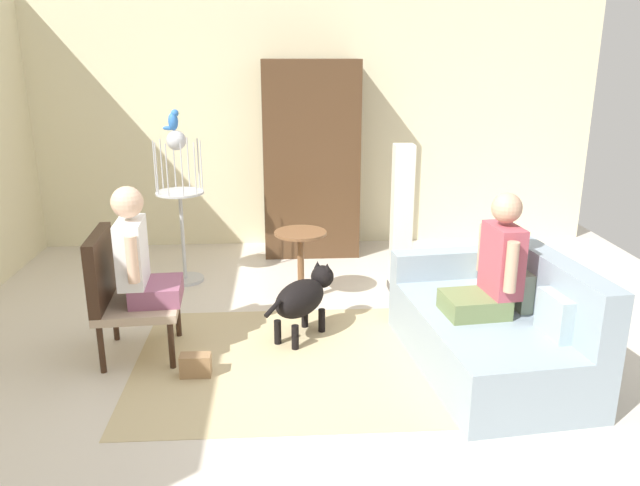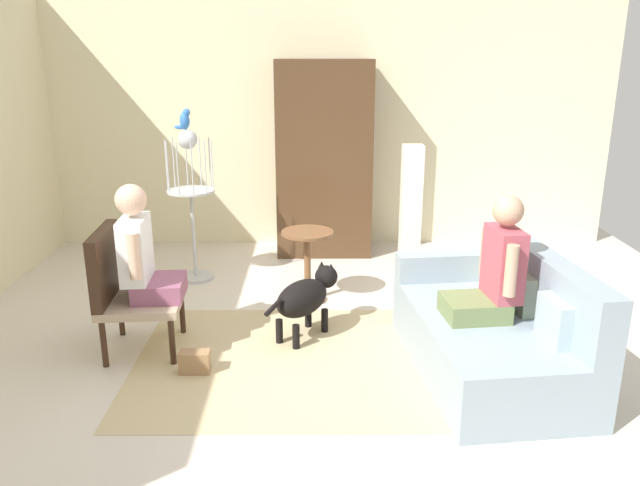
{
  "view_description": "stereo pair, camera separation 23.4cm",
  "coord_description": "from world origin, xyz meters",
  "px_view_note": "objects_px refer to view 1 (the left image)",
  "views": [
    {
      "loc": [
        -0.27,
        -4.09,
        2.18
      ],
      "look_at": [
        -0.01,
        0.11,
        0.88
      ],
      "focal_mm": 35.04,
      "sensor_mm": 36.0,
      "label": 1
    },
    {
      "loc": [
        -0.04,
        -4.09,
        2.18
      ],
      "look_at": [
        -0.01,
        0.11,
        0.88
      ],
      "focal_mm": 35.04,
      "sensor_mm": 36.0,
      "label": 2
    }
  ],
  "objects_px": {
    "bird_cage_stand": "(180,197)",
    "column_lamp": "(401,220)",
    "round_end_table": "(301,260)",
    "couch": "(493,326)",
    "parrot": "(173,120)",
    "person_on_couch": "(493,267)",
    "person_on_armchair": "(139,256)",
    "handbag": "(196,365)",
    "dog": "(303,297)",
    "armoire_cabinet": "(311,159)",
    "armchair": "(120,288)"
  },
  "relations": [
    {
      "from": "bird_cage_stand",
      "to": "column_lamp",
      "type": "xyz_separation_m",
      "value": [
        2.07,
        -0.37,
        -0.16
      ]
    },
    {
      "from": "round_end_table",
      "to": "bird_cage_stand",
      "type": "relative_size",
      "value": 0.44
    },
    {
      "from": "couch",
      "to": "column_lamp",
      "type": "height_order",
      "value": "column_lamp"
    },
    {
      "from": "bird_cage_stand",
      "to": "parrot",
      "type": "bearing_deg",
      "value": -180.0
    },
    {
      "from": "person_on_couch",
      "to": "person_on_armchair",
      "type": "xyz_separation_m",
      "value": [
        -2.47,
        0.37,
        0.01
      ]
    },
    {
      "from": "parrot",
      "to": "handbag",
      "type": "relative_size",
      "value": 0.9
    },
    {
      "from": "dog",
      "to": "armoire_cabinet",
      "type": "height_order",
      "value": "armoire_cabinet"
    },
    {
      "from": "person_on_armchair",
      "to": "column_lamp",
      "type": "height_order",
      "value": "column_lamp"
    },
    {
      "from": "person_on_couch",
      "to": "round_end_table",
      "type": "xyz_separation_m",
      "value": [
        -1.28,
        1.32,
        -0.36
      ]
    },
    {
      "from": "person_on_armchair",
      "to": "handbag",
      "type": "xyz_separation_m",
      "value": [
        0.41,
        -0.38,
        -0.69
      ]
    },
    {
      "from": "person_on_couch",
      "to": "column_lamp",
      "type": "bearing_deg",
      "value": 102.49
    },
    {
      "from": "person_on_armchair",
      "to": "column_lamp",
      "type": "xyz_separation_m",
      "value": [
        2.13,
        1.18,
        -0.09
      ]
    },
    {
      "from": "person_on_couch",
      "to": "bird_cage_stand",
      "type": "relative_size",
      "value": 0.58
    },
    {
      "from": "dog",
      "to": "parrot",
      "type": "relative_size",
      "value": 3.71
    },
    {
      "from": "couch",
      "to": "round_end_table",
      "type": "distance_m",
      "value": 1.85
    },
    {
      "from": "round_end_table",
      "to": "bird_cage_stand",
      "type": "distance_m",
      "value": 1.35
    },
    {
      "from": "column_lamp",
      "to": "bird_cage_stand",
      "type": "bearing_deg",
      "value": 169.94
    },
    {
      "from": "column_lamp",
      "to": "couch",
      "type": "bearing_deg",
      "value": -75.37
    },
    {
      "from": "person_on_couch",
      "to": "column_lamp",
      "type": "height_order",
      "value": "column_lamp"
    },
    {
      "from": "person_on_armchair",
      "to": "parrot",
      "type": "height_order",
      "value": "parrot"
    },
    {
      "from": "parrot",
      "to": "handbag",
      "type": "height_order",
      "value": "parrot"
    },
    {
      "from": "armchair",
      "to": "bird_cage_stand",
      "type": "xyz_separation_m",
      "value": [
        0.22,
        1.56,
        0.31
      ]
    },
    {
      "from": "armchair",
      "to": "bird_cage_stand",
      "type": "distance_m",
      "value": 1.6
    },
    {
      "from": "armoire_cabinet",
      "to": "parrot",
      "type": "bearing_deg",
      "value": -146.05
    },
    {
      "from": "round_end_table",
      "to": "handbag",
      "type": "bearing_deg",
      "value": -120.28
    },
    {
      "from": "column_lamp",
      "to": "parrot",
      "type": "bearing_deg",
      "value": 170.01
    },
    {
      "from": "armchair",
      "to": "person_on_armchair",
      "type": "distance_m",
      "value": 0.29
    },
    {
      "from": "armchair",
      "to": "bird_cage_stand",
      "type": "height_order",
      "value": "bird_cage_stand"
    },
    {
      "from": "person_on_armchair",
      "to": "parrot",
      "type": "bearing_deg",
      "value": 88.15
    },
    {
      "from": "armchair",
      "to": "round_end_table",
      "type": "height_order",
      "value": "armchair"
    },
    {
      "from": "handbag",
      "to": "parrot",
      "type": "bearing_deg",
      "value": 100.7
    },
    {
      "from": "handbag",
      "to": "armoire_cabinet",
      "type": "bearing_deg",
      "value": 71.41
    },
    {
      "from": "armchair",
      "to": "armoire_cabinet",
      "type": "bearing_deg",
      "value": 58.2
    },
    {
      "from": "round_end_table",
      "to": "dog",
      "type": "xyz_separation_m",
      "value": [
        -0.01,
        -0.73,
        -0.06
      ]
    },
    {
      "from": "couch",
      "to": "bird_cage_stand",
      "type": "height_order",
      "value": "bird_cage_stand"
    },
    {
      "from": "round_end_table",
      "to": "armchair",
      "type": "bearing_deg",
      "value": -144.32
    },
    {
      "from": "couch",
      "to": "person_on_armchair",
      "type": "xyz_separation_m",
      "value": [
        -2.52,
        0.33,
        0.47
      ]
    },
    {
      "from": "dog",
      "to": "armoire_cabinet",
      "type": "xyz_separation_m",
      "value": [
        0.17,
        2.2,
        0.72
      ]
    },
    {
      "from": "armoire_cabinet",
      "to": "round_end_table",
      "type": "bearing_deg",
      "value": -96.39
    },
    {
      "from": "round_end_table",
      "to": "handbag",
      "type": "height_order",
      "value": "round_end_table"
    },
    {
      "from": "person_on_armchair",
      "to": "column_lamp",
      "type": "bearing_deg",
      "value": 28.97
    },
    {
      "from": "column_lamp",
      "to": "armchair",
      "type": "bearing_deg",
      "value": -152.48
    },
    {
      "from": "parrot",
      "to": "bird_cage_stand",
      "type": "bearing_deg",
      "value": 0.0
    },
    {
      "from": "armoire_cabinet",
      "to": "handbag",
      "type": "bearing_deg",
      "value": -108.59
    },
    {
      "from": "dog",
      "to": "column_lamp",
      "type": "height_order",
      "value": "column_lamp"
    },
    {
      "from": "person_on_couch",
      "to": "person_on_armchair",
      "type": "bearing_deg",
      "value": 171.55
    },
    {
      "from": "parrot",
      "to": "handbag",
      "type": "bearing_deg",
      "value": -79.3
    },
    {
      "from": "person_on_couch",
      "to": "column_lamp",
      "type": "distance_m",
      "value": 1.59
    },
    {
      "from": "armchair",
      "to": "person_on_armchair",
      "type": "height_order",
      "value": "person_on_armchair"
    },
    {
      "from": "person_on_couch",
      "to": "couch",
      "type": "bearing_deg",
      "value": 37.66
    }
  ]
}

